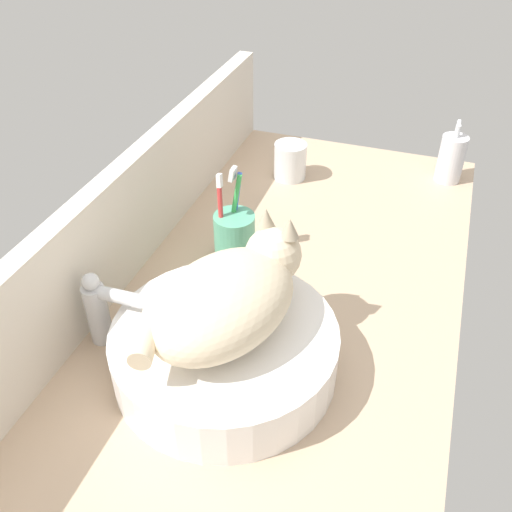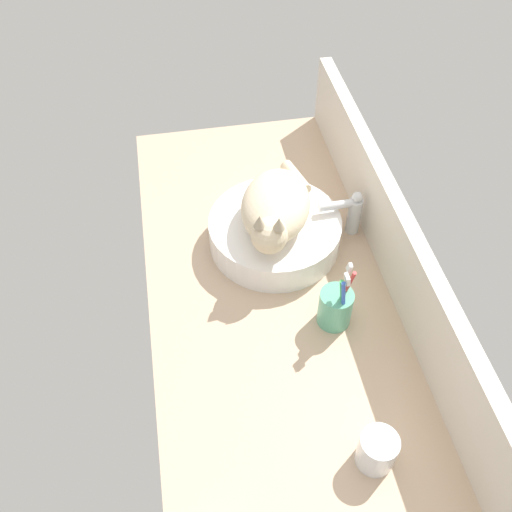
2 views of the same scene
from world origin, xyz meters
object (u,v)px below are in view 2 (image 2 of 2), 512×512
object	(u,v)px
sink_basin	(275,232)
toothbrush_cup	(336,307)
faucet	(351,211)
water_glass	(376,452)
cat	(275,208)

from	to	relation	value
sink_basin	toothbrush_cup	world-z (taller)	toothbrush_cup
faucet	toothbrush_cup	xyz separation A→B (cm)	(27.63, -11.54, -2.07)
sink_basin	water_glass	distance (cm)	61.21
sink_basin	toothbrush_cup	distance (cm)	28.40
cat	water_glass	xyz separation A→B (cm)	(59.42, 7.98, -10.16)
sink_basin	cat	distance (cm)	9.90
cat	water_glass	distance (cm)	60.81
cat	faucet	xyz separation A→B (cm)	(-1.96, 20.68, -6.55)
faucet	toothbrush_cup	world-z (taller)	toothbrush_cup
cat	faucet	distance (cm)	21.78
faucet	sink_basin	bearing A→B (deg)	-88.18
water_glass	cat	bearing A→B (deg)	-172.35
sink_basin	toothbrush_cup	size ratio (longest dim) A/B	1.83
sink_basin	water_glass	size ratio (longest dim) A/B	3.99
faucet	water_glass	world-z (taller)	faucet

